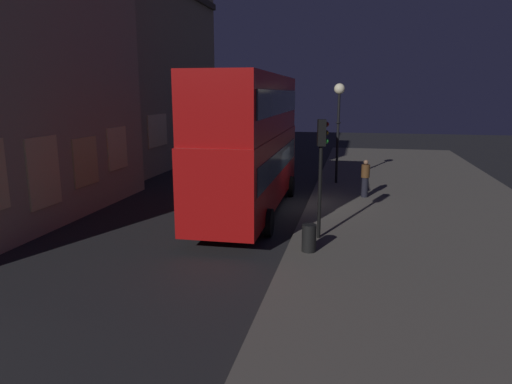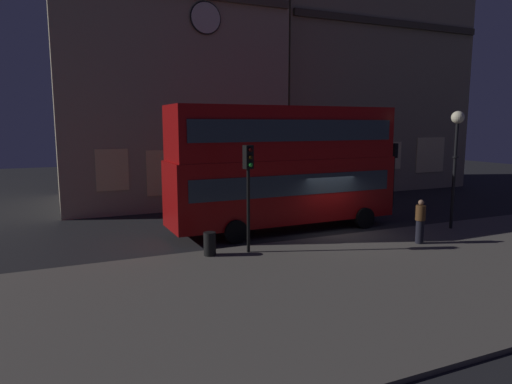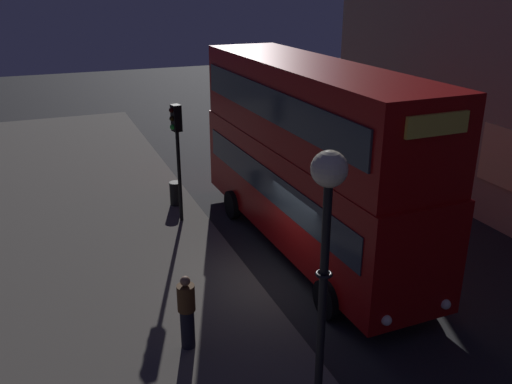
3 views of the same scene
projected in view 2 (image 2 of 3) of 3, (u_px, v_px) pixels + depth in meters
ground_plane at (334, 234)px, 20.12m from camera, size 80.00×80.00×0.00m
sidewalk_slab at (427, 268)px, 15.09m from camera, size 44.00×9.85×0.12m
building_with_clock at (163, 83)px, 28.71m from camera, size 12.91×9.73×14.87m
building_plain_facade at (351, 92)px, 35.41m from camera, size 15.51×9.04×14.61m
double_decker_bus at (284, 163)px, 20.40m from camera, size 10.75×2.97×5.60m
traffic_light_near_kerb at (248, 176)px, 16.38m from camera, size 0.36×0.39×3.95m
traffic_light_far_side at (394, 161)px, 26.51m from camera, size 0.37×0.39×3.72m
street_lamp at (456, 138)px, 20.10m from camera, size 0.56×0.56×5.28m
pedestrian at (420, 221)px, 17.93m from camera, size 0.39×0.39×1.76m
litter_bin at (210, 244)px, 16.34m from camera, size 0.44×0.44×0.85m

